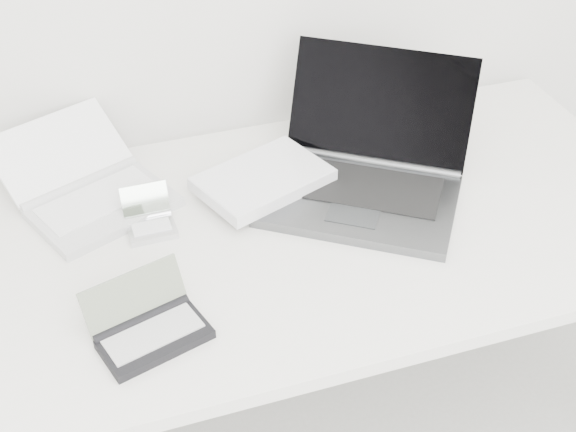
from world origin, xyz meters
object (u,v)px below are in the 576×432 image
object	(u,v)px
desk	(296,242)
laptop_large	(338,174)
netbook_open_white	(90,191)
palmtop_charcoal	(149,328)

from	to	relation	value
desk	laptop_large	bearing A→B (deg)	34.94
laptop_large	netbook_open_white	bearing A→B (deg)	-159.65
desk	laptop_large	world-z (taller)	laptop_large
laptop_large	palmtop_charcoal	distance (m)	0.56
desk	palmtop_charcoal	distance (m)	0.41
desk	palmtop_charcoal	bearing A→B (deg)	-147.91
laptop_large	desk	bearing A→B (deg)	-110.51
netbook_open_white	laptop_large	bearing A→B (deg)	-37.19
laptop_large	netbook_open_white	world-z (taller)	laptop_large
laptop_large	palmtop_charcoal	xyz separation A→B (m)	(-0.47, -0.30, -0.02)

